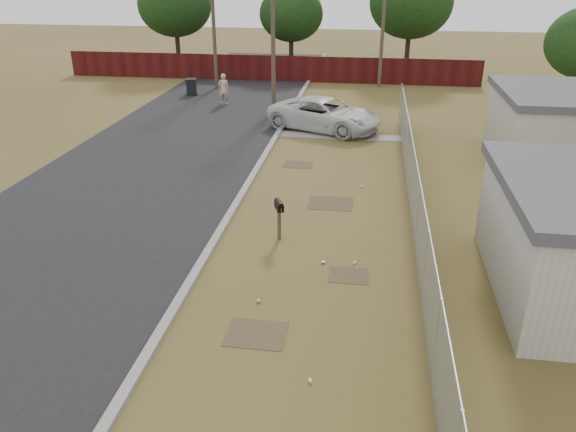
% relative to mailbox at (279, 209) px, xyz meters
% --- Properties ---
extents(ground, '(120.00, 120.00, 0.00)m').
position_rel_mailbox_xyz_m(ground, '(1.05, 0.09, -1.04)').
color(ground, brown).
rests_on(ground, ground).
extents(street, '(15.10, 60.00, 0.12)m').
position_rel_mailbox_xyz_m(street, '(-5.70, 8.14, -1.02)').
color(street, black).
rests_on(street, ground).
extents(chainlink_fence, '(0.10, 27.06, 2.02)m').
position_rel_mailbox_xyz_m(chainlink_fence, '(4.17, 1.12, -0.24)').
color(chainlink_fence, '#9A9DA2').
rests_on(chainlink_fence, ground).
extents(privacy_fence, '(30.00, 0.12, 1.80)m').
position_rel_mailbox_xyz_m(privacy_fence, '(-4.95, 25.09, -0.14)').
color(privacy_fence, '#420E0F').
rests_on(privacy_fence, ground).
extents(utility_poles, '(12.60, 8.24, 9.00)m').
position_rel_mailbox_xyz_m(utility_poles, '(-2.61, 20.76, 3.65)').
color(utility_poles, '#4D3E33').
rests_on(utility_poles, ground).
extents(horizon_trees, '(33.32, 31.94, 7.78)m').
position_rel_mailbox_xyz_m(horizon_trees, '(1.89, 23.65, 3.59)').
color(horizon_trees, '#311F16').
rests_on(horizon_trees, ground).
extents(mailbox, '(0.38, 0.56, 1.32)m').
position_rel_mailbox_xyz_m(mailbox, '(0.00, 0.00, 0.00)').
color(mailbox, brown).
rests_on(mailbox, ground).
extents(pickup_truck, '(6.37, 4.71, 1.61)m').
position_rel_mailbox_xyz_m(pickup_truck, '(0.29, 12.70, -0.24)').
color(pickup_truck, silver).
rests_on(pickup_truck, ground).
extents(pedestrian, '(0.70, 0.48, 1.83)m').
position_rel_mailbox_xyz_m(pedestrian, '(-6.24, 17.49, -0.12)').
color(pedestrian, '#C1A88E').
rests_on(pedestrian, ground).
extents(trash_bin, '(0.86, 0.84, 1.05)m').
position_rel_mailbox_xyz_m(trash_bin, '(-8.95, 19.66, -0.50)').
color(trash_bin, black).
rests_on(trash_bin, ground).
extents(scattered_litter, '(2.50, 13.27, 0.07)m').
position_rel_mailbox_xyz_m(scattered_litter, '(1.35, -2.68, -1.00)').
color(scattered_litter, silver).
rests_on(scattered_litter, ground).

